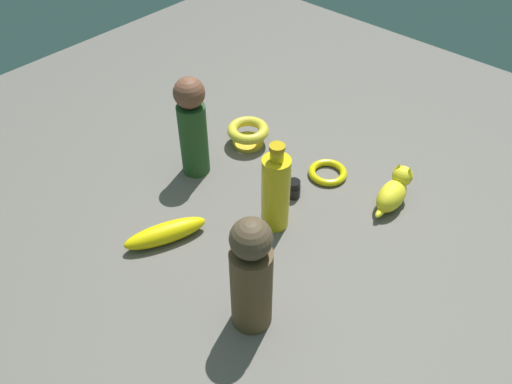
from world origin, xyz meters
The scene contains 9 objects.
ground centered at (0.00, 0.00, 0.00)m, with size 2.00×2.00×0.00m, color #5B5651.
bangle centered at (-0.21, 0.04, 0.01)m, with size 0.09×0.09×0.02m, color #CEBC0C.
banana centered at (0.19, -0.09, 0.02)m, with size 0.18×0.05×0.05m, color yellow.
bottle_tall centered at (-0.01, 0.05, 0.09)m, with size 0.06×0.06×0.22m.
person_figure_adult centered at (-0.02, -0.21, 0.13)m, with size 0.09×0.09×0.25m.
nail_polish_jar centered at (-0.10, 0.02, 0.02)m, with size 0.03×0.03×0.04m.
cat_figurine centered at (-0.23, 0.21, 0.04)m, with size 0.13×0.06×0.09m.
bowl centered at (-0.18, -0.19, 0.04)m, with size 0.11×0.11×0.06m.
person_figure_child centered at (0.21, 0.18, 0.12)m, with size 0.08×0.08×0.25m.
Camera 1 is at (0.62, 0.56, 0.83)m, focal length 36.72 mm.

